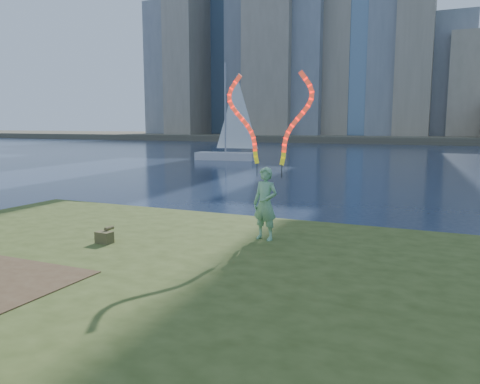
% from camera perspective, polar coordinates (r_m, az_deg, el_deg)
% --- Properties ---
extents(ground, '(320.00, 320.00, 0.00)m').
position_cam_1_polar(ground, '(9.96, -7.19, -11.75)').
color(ground, '#1A2741').
rests_on(ground, ground).
extents(grassy_knoll, '(20.00, 18.00, 0.80)m').
position_cam_1_polar(grassy_knoll, '(8.11, -15.93, -14.24)').
color(grassy_knoll, '#374719').
rests_on(grassy_knoll, ground).
extents(far_shore, '(320.00, 40.00, 1.20)m').
position_cam_1_polar(far_shore, '(103.14, 21.45, 6.13)').
color(far_shore, '#4E4939').
rests_on(far_shore, ground).
extents(woman_with_ribbons, '(2.02, 0.59, 4.03)m').
position_cam_1_polar(woman_with_ribbons, '(10.48, 3.25, 1.72)').
color(woman_with_ribbons, '#238031').
rests_on(woman_with_ribbons, grassy_knoll).
extents(canvas_bag, '(0.37, 0.42, 0.34)m').
position_cam_1_polar(canvas_bag, '(10.78, -16.17, -5.26)').
color(canvas_bag, brown).
rests_on(canvas_bag, grassy_knoll).
extents(sailboat, '(6.10, 2.62, 9.15)m').
position_cam_1_polar(sailboat, '(44.80, -1.40, 5.91)').
color(sailboat, silver).
rests_on(sailboat, ground).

